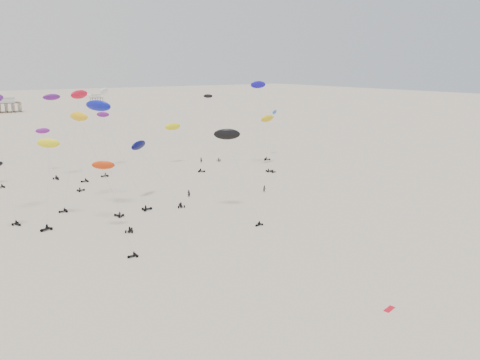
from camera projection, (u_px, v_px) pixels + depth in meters
ground_plane at (85, 142)px, 187.12m from camera, size 900.00×900.00×0.00m
pavilion_main at (3, 106)px, 301.98m from camera, size 21.00×13.00×9.80m
pavilion_small at (97, 100)px, 364.10m from camera, size 9.00×7.00×8.00m
rig_0 at (48, 148)px, 128.69m from camera, size 3.98×13.60×15.42m
rig_2 at (109, 182)px, 80.66m from camera, size 4.34×15.86×17.51m
rig_3 at (214, 128)px, 150.29m from camera, size 4.19×11.60×21.03m
rig_5 at (97, 157)px, 83.11m from camera, size 8.80×8.94×21.96m
rig_6 at (178, 134)px, 140.19m from camera, size 5.40×16.56×17.65m
rig_8 at (101, 121)px, 91.66m from camera, size 5.43×8.36×23.43m
rig_10 at (230, 142)px, 93.10m from camera, size 5.51×13.74×18.70m
rig_11 at (130, 172)px, 99.05m from camera, size 6.80×13.38×21.84m
rig_12 at (59, 116)px, 120.53m from camera, size 8.11×9.01×22.99m
rig_13 at (104, 109)px, 131.33m from camera, size 7.87×12.65×24.19m
rig_14 at (260, 99)px, 134.54m from camera, size 5.03×9.40×25.43m
rig_15 at (268, 123)px, 137.91m from camera, size 7.72×10.96×16.60m
rig_16 at (147, 157)px, 102.37m from camera, size 8.67×13.66×15.51m
rig_17 at (76, 116)px, 97.34m from camera, size 9.37×6.10×24.87m
rig_18 at (48, 168)px, 87.63m from camera, size 6.42×8.19×16.44m
rig_19 at (83, 138)px, 115.85m from camera, size 8.19×11.01×23.52m
rig_20 at (271, 131)px, 152.54m from camera, size 9.51×7.41×15.93m
spectator_0 at (189, 197)px, 108.06m from camera, size 0.88×0.77×2.02m
spectator_1 at (264, 192)px, 112.54m from camera, size 0.99×0.67×1.89m
spectator_3 at (201, 163)px, 146.37m from camera, size 0.90×0.87×2.04m
grounded_kite_b at (389, 309)px, 58.37m from camera, size 1.91×1.07×0.07m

